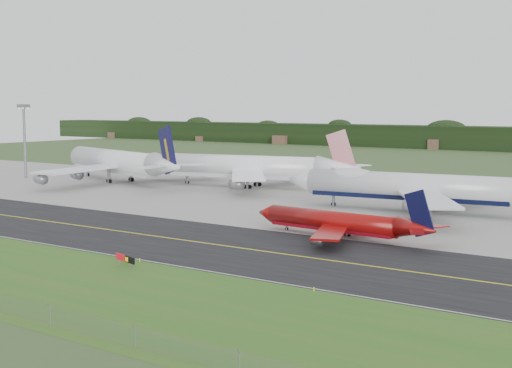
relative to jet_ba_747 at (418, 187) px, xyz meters
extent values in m
plane|color=#2B441F|center=(-18.82, -48.81, -5.33)|extent=(600.00, 600.00, 0.00)
cube|color=#285F1C|center=(-18.82, -83.81, -5.33)|extent=(400.00, 30.00, 0.01)
cube|color=black|center=(-18.82, -52.81, -5.32)|extent=(400.00, 32.00, 0.02)
cube|color=gray|center=(-18.82, 2.19, -5.32)|extent=(400.00, 78.00, 0.01)
cube|color=yellow|center=(-18.82, -52.81, -5.30)|extent=(400.00, 0.40, 0.00)
cube|color=silver|center=(-18.82, -68.31, -5.30)|extent=(400.00, 0.25, 0.00)
cylinder|color=silver|center=(-2.23, -0.26, 0.17)|extent=(45.05, 10.75, 5.68)
cube|color=black|center=(-2.23, -0.26, -1.68)|extent=(42.67, 9.08, 1.99)
cone|color=silver|center=(-27.21, -3.13, 0.17)|extent=(6.20, 6.28, 5.68)
ellipsoid|color=silver|center=(-14.67, -1.69, 1.73)|extent=(12.05, 6.12, 3.62)
cube|color=silver|center=(6.92, -11.93, -0.83)|extent=(20.12, 25.78, 0.49)
cube|color=silver|center=(4.03, 13.19, -0.83)|extent=(15.66, 26.55, 0.49)
cylinder|color=gray|center=(3.40, -11.79, -2.37)|extent=(3.35, 2.72, 2.38)
cylinder|color=gray|center=(0.63, 12.25, -2.37)|extent=(3.35, 2.72, 2.38)
cylinder|color=gray|center=(9.75, -22.13, -2.37)|extent=(3.35, 2.72, 2.38)
cylinder|color=gray|center=(4.47, 23.76, -2.37)|extent=(3.35, 2.72, 2.38)
cylinder|color=black|center=(-19.11, -2.20, -4.82)|extent=(1.07, 0.57, 1.02)
cylinder|color=slate|center=(1.68, -2.95, -3.43)|extent=(0.88, 0.88, 3.80)
cylinder|color=black|center=(1.68, -2.95, -4.82)|extent=(1.07, 0.62, 1.02)
cylinder|color=slate|center=(0.96, 3.25, -3.43)|extent=(0.88, 0.88, 3.80)
cylinder|color=black|center=(0.96, 3.25, -4.82)|extent=(1.07, 0.62, 1.02)
cylinder|color=maroon|center=(-1.43, -35.63, -2.54)|extent=(25.44, 5.20, 3.42)
cube|color=maroon|center=(-1.43, -35.63, -3.65)|extent=(24.12, 4.26, 1.20)
cone|color=maroon|center=(-15.60, -34.63, -2.54)|extent=(3.39, 3.63, 3.42)
cone|color=maroon|center=(14.50, -36.77, -2.29)|extent=(6.89, 3.88, 3.42)
cube|color=maroon|center=(2.40, -42.96, -3.14)|extent=(9.29, 14.77, 0.38)
cube|color=maroon|center=(3.39, -28.92, -3.14)|extent=(10.82, 14.51, 0.38)
cube|color=black|center=(14.97, -36.80, 0.29)|extent=(5.40, 0.66, 7.78)
cylinder|color=gray|center=(1.90, -46.30, -4.07)|extent=(1.96, 1.56, 1.44)
cylinder|color=gray|center=(3.38, -25.55, -4.07)|extent=(1.96, 1.56, 1.44)
cylinder|color=black|center=(-11.00, -34.95, -5.02)|extent=(0.63, 0.32, 0.62)
cylinder|color=slate|center=(0.46, -37.65, -4.45)|extent=(0.51, 0.51, 1.76)
cylinder|color=black|center=(0.46, -37.65, -5.02)|extent=(0.64, 0.35, 0.62)
cylinder|color=slate|center=(0.72, -33.90, -4.45)|extent=(0.51, 0.51, 1.76)
cylinder|color=black|center=(0.72, -33.90, -5.02)|extent=(0.64, 0.35, 0.62)
cylinder|color=white|center=(-99.51, 8.14, 0.83)|extent=(48.73, 21.34, 6.60)
cube|color=silver|center=(-99.51, 8.14, -1.32)|extent=(45.89, 19.02, 2.31)
cone|color=white|center=(-125.79, 16.61, 0.83)|extent=(7.86, 8.16, 6.60)
cone|color=white|center=(-69.99, -1.38, 1.32)|extent=(14.35, 10.25, 6.60)
cube|color=white|center=(-95.56, -8.54, -0.33)|extent=(12.43, 30.20, 0.58)
cube|color=white|center=(-86.56, 19.37, -0.33)|extent=(26.45, 27.53, 0.58)
cube|color=#0D0C37|center=(-69.29, -1.60, 5.67)|extent=(8.95, 3.34, 13.31)
cylinder|color=gray|center=(-99.02, -6.76, -2.13)|extent=(4.28, 3.74, 2.77)
cylinder|color=gray|center=(-90.41, 19.95, -2.13)|extent=(4.28, 3.74, 2.77)
cylinder|color=gray|center=(-97.27, -20.72, -2.13)|extent=(4.28, 3.74, 2.77)
cylinder|color=gray|center=(-80.83, 30.26, -2.13)|extent=(4.28, 3.74, 2.77)
cylinder|color=black|center=(-117.26, 13.87, -4.74)|extent=(1.29, 0.87, 1.19)
cylinder|color=slate|center=(-96.89, 3.48, -3.24)|extent=(1.16, 1.16, 4.18)
cylinder|color=black|center=(-96.89, 3.48, -4.74)|extent=(1.31, 0.93, 1.19)
cylinder|color=slate|center=(-94.66, 10.39, -3.24)|extent=(1.16, 1.16, 4.18)
cylinder|color=black|center=(-94.66, 10.39, -4.74)|extent=(1.31, 0.93, 1.19)
cylinder|color=white|center=(-59.01, 17.32, 0.48)|extent=(45.27, 14.95, 6.24)
cube|color=white|center=(-59.01, 17.32, -1.55)|extent=(42.77, 12.98, 2.18)
cone|color=white|center=(-83.79, 12.36, 0.48)|extent=(6.73, 7.22, 6.24)
cone|color=white|center=(-31.18, 22.90, 0.95)|extent=(12.85, 8.45, 6.24)
cube|color=white|center=(-48.77, 6.26, -0.61)|extent=(21.78, 25.54, 0.56)
cube|color=white|center=(-53.82, 31.49, -0.61)|extent=(13.96, 26.92, 0.56)
cube|color=red|center=(-30.49, 23.04, 5.00)|extent=(8.54, 2.18, 12.40)
cylinder|color=gray|center=(-47.92, 0.15, -2.32)|extent=(3.86, 3.24, 2.62)
cylinder|color=gray|center=(-55.40, 37.45, -2.32)|extent=(3.86, 3.24, 2.62)
cylinder|color=black|center=(-75.75, 13.97, -4.77)|extent=(1.20, 0.72, 1.12)
cylinder|color=slate|center=(-54.81, 14.67, -3.36)|extent=(1.03, 1.03, 3.94)
cylinder|color=black|center=(-54.81, 14.67, -4.77)|extent=(1.21, 0.77, 1.12)
cylinder|color=slate|center=(-56.16, 21.39, -3.36)|extent=(1.03, 1.03, 3.94)
cylinder|color=black|center=(-56.16, 21.39, -4.77)|extent=(1.21, 0.77, 1.12)
cylinder|color=slate|center=(-129.26, -1.00, 5.87)|extent=(0.81, 0.81, 22.40)
cube|color=slate|center=(-129.26, -1.00, 17.25)|extent=(2.87, 2.87, 1.08)
cylinder|color=slate|center=(-15.68, -72.43, -4.97)|extent=(0.12, 0.12, 0.72)
cylinder|color=slate|center=(-12.70, -73.20, -4.97)|extent=(0.12, 0.12, 0.72)
cube|color=maroon|center=(-15.38, -72.50, -4.15)|extent=(2.23, 0.75, 0.92)
cube|color=black|center=(-13.49, -73.00, -4.15)|extent=(1.04, 0.44, 0.92)
cube|color=black|center=(-12.30, -73.31, -4.15)|extent=(1.24, 0.49, 0.92)
cylinder|color=yellow|center=(-14.69, -69.31, -5.08)|extent=(0.16, 0.16, 0.50)
cylinder|color=yellow|center=(14.50, -69.31, -5.08)|extent=(0.16, 0.16, 0.50)
camera|label=1|loc=(56.99, -143.44, 17.21)|focal=50.00mm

